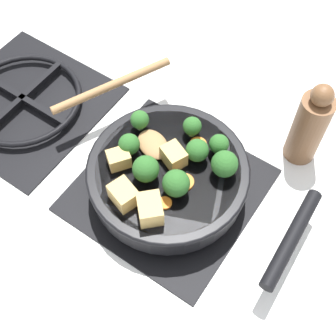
% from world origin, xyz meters
% --- Properties ---
extents(ground_plane, '(2.40, 2.40, 0.00)m').
position_xyz_m(ground_plane, '(0.00, 0.00, 0.00)').
color(ground_plane, white).
extents(front_burner_grate, '(0.31, 0.31, 0.03)m').
position_xyz_m(front_burner_grate, '(0.00, 0.00, 0.01)').
color(front_burner_grate, black).
rests_on(front_burner_grate, ground_plane).
extents(rear_burner_grate, '(0.31, 0.31, 0.03)m').
position_xyz_m(rear_burner_grate, '(0.00, 0.36, 0.01)').
color(rear_burner_grate, black).
rests_on(rear_burner_grate, ground_plane).
extents(skillet_pan, '(0.28, 0.39, 0.05)m').
position_xyz_m(skillet_pan, '(0.00, -0.00, 0.06)').
color(skillet_pan, black).
rests_on(skillet_pan, front_burner_grate).
extents(wooden_spoon, '(0.23, 0.24, 0.02)m').
position_xyz_m(wooden_spoon, '(0.06, 0.13, 0.09)').
color(wooden_spoon, '#A87A4C').
rests_on(wooden_spoon, skillet_pan).
extents(tofu_cube_center_large, '(0.05, 0.05, 0.03)m').
position_xyz_m(tofu_cube_center_large, '(-0.04, 0.07, 0.09)').
color(tofu_cube_center_large, tan).
rests_on(tofu_cube_center_large, skillet_pan).
extents(tofu_cube_near_handle, '(0.06, 0.06, 0.04)m').
position_xyz_m(tofu_cube_near_handle, '(-0.09, -0.03, 0.10)').
color(tofu_cube_near_handle, tan).
rests_on(tofu_cube_near_handle, skillet_pan).
extents(tofu_cube_east_chunk, '(0.05, 0.05, 0.03)m').
position_xyz_m(tofu_cube_east_chunk, '(0.02, 0.00, 0.09)').
color(tofu_cube_east_chunk, tan).
rests_on(tofu_cube_east_chunk, skillet_pan).
extents(tofu_cube_west_chunk, '(0.05, 0.05, 0.04)m').
position_xyz_m(tofu_cube_west_chunk, '(-0.09, 0.02, 0.10)').
color(tofu_cube_west_chunk, tan).
rests_on(tofu_cube_west_chunk, skillet_pan).
extents(broccoli_floret_near_spoon, '(0.04, 0.04, 0.05)m').
position_xyz_m(broccoli_floret_near_spoon, '(0.04, -0.03, 0.10)').
color(broccoli_floret_near_spoon, '#709956').
rests_on(broccoli_floret_near_spoon, skillet_pan).
extents(broccoli_floret_center_top, '(0.04, 0.04, 0.04)m').
position_xyz_m(broccoli_floret_center_top, '(-0.01, 0.07, 0.10)').
color(broccoli_floret_center_top, '#709956').
rests_on(broccoli_floret_center_top, skillet_pan).
extents(broccoli_floret_east_rim, '(0.05, 0.05, 0.05)m').
position_xyz_m(broccoli_floret_east_rim, '(-0.04, 0.02, 0.11)').
color(broccoli_floret_east_rim, '#709956').
rests_on(broccoli_floret_east_rim, skillet_pan).
extents(broccoli_floret_west_rim, '(0.05, 0.05, 0.05)m').
position_xyz_m(broccoli_floret_west_rim, '(-0.03, -0.04, 0.11)').
color(broccoli_floret_west_rim, '#709956').
rests_on(broccoli_floret_west_rim, skillet_pan).
extents(broccoli_floret_north_edge, '(0.03, 0.03, 0.04)m').
position_xyz_m(broccoli_floret_north_edge, '(0.08, 0.01, 0.10)').
color(broccoli_floret_north_edge, '#709956').
rests_on(broccoli_floret_north_edge, skillet_pan).
extents(broccoli_floret_south_cluster, '(0.03, 0.03, 0.04)m').
position_xyz_m(broccoli_floret_south_cluster, '(0.04, 0.09, 0.10)').
color(broccoli_floret_south_cluster, '#709956').
rests_on(broccoli_floret_south_cluster, skillet_pan).
extents(broccoli_floret_mid_floret, '(0.05, 0.05, 0.05)m').
position_xyz_m(broccoli_floret_mid_floret, '(0.04, -0.08, 0.11)').
color(broccoli_floret_mid_floret, '#709956').
rests_on(broccoli_floret_mid_floret, skillet_pan).
extents(broccoli_floret_small_inner, '(0.03, 0.03, 0.04)m').
position_xyz_m(broccoli_floret_small_inner, '(0.08, -0.05, 0.10)').
color(broccoli_floret_small_inner, '#709956').
rests_on(broccoli_floret_small_inner, skillet_pan).
extents(carrot_slice_orange_thin, '(0.03, 0.03, 0.01)m').
position_xyz_m(carrot_slice_orange_thin, '(-0.01, -0.04, 0.08)').
color(carrot_slice_orange_thin, orange).
rests_on(carrot_slice_orange_thin, skillet_pan).
extents(carrot_slice_near_center, '(0.03, 0.03, 0.01)m').
position_xyz_m(carrot_slice_near_center, '(0.07, -0.02, 0.08)').
color(carrot_slice_near_center, orange).
rests_on(carrot_slice_near_center, skillet_pan).
extents(carrot_slice_edge_slice, '(0.02, 0.02, 0.01)m').
position_xyz_m(carrot_slice_edge_slice, '(-0.06, -0.03, 0.08)').
color(carrot_slice_edge_slice, orange).
rests_on(carrot_slice_edge_slice, skillet_pan).
extents(pepper_mill, '(0.06, 0.06, 0.19)m').
position_xyz_m(pepper_mill, '(0.21, -0.16, 0.09)').
color(pepper_mill, brown).
rests_on(pepper_mill, ground_plane).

